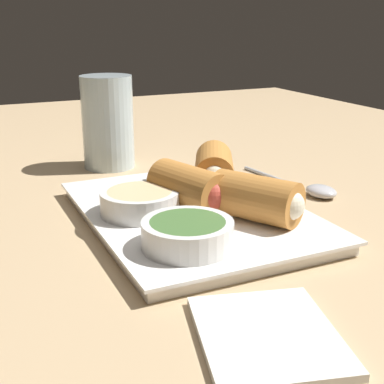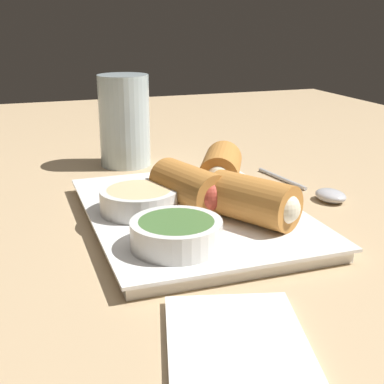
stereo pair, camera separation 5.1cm
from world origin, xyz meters
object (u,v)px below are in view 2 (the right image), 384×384
(dipping_bowl_far, at_px, (176,233))
(napkin, at_px, (236,338))
(drinking_glass, at_px, (124,121))
(serving_plate, at_px, (192,215))
(dipping_bowl_near, at_px, (139,199))
(spoon, at_px, (324,193))

(dipping_bowl_far, distance_m, napkin, 0.13)
(drinking_glass, bearing_deg, serving_plate, -176.15)
(napkin, bearing_deg, dipping_bowl_near, 2.37)
(dipping_bowl_far, relative_size, drinking_glass, 0.62)
(dipping_bowl_far, xyz_separation_m, spoon, (0.11, -0.21, -0.02))
(dipping_bowl_near, bearing_deg, napkin, -177.63)
(dipping_bowl_near, relative_size, spoon, 0.49)
(dipping_bowl_near, bearing_deg, serving_plate, -99.97)
(serving_plate, bearing_deg, dipping_bowl_far, 152.83)
(napkin, bearing_deg, dipping_bowl_far, 0.12)
(serving_plate, distance_m, dipping_bowl_near, 0.06)
(spoon, bearing_deg, dipping_bowl_far, 116.32)
(serving_plate, bearing_deg, napkin, 168.36)
(spoon, height_order, napkin, spoon)
(serving_plate, height_order, drinking_glass, drinking_glass)
(dipping_bowl_far, height_order, drinking_glass, drinking_glass)
(napkin, xyz_separation_m, drinking_glass, (0.46, -0.03, 0.06))
(serving_plate, relative_size, dipping_bowl_far, 3.61)
(serving_plate, xyz_separation_m, spoon, (0.02, -0.17, -0.00))
(dipping_bowl_near, distance_m, spoon, 0.22)
(dipping_bowl_near, relative_size, dipping_bowl_far, 1.00)
(serving_plate, height_order, dipping_bowl_far, dipping_bowl_far)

